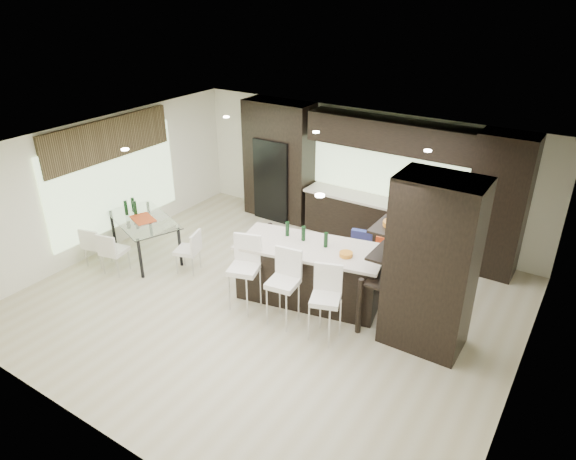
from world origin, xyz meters
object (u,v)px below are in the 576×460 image
Objects in this scene: stool_right at (325,312)px; dining_table at (145,237)px; bench at (372,271)px; stool_mid at (283,296)px; floor_vase at (415,291)px; kitchen_island at (310,272)px; chair_far at (97,247)px; stool_left at (245,281)px; chair_near at (115,254)px; chair_end at (188,253)px.

stool_right is 4.36m from dining_table.
dining_table is (-4.28, -1.47, 0.13)m from bench.
floor_vase is at bearing 25.39° from stool_mid.
chair_far is (-4.10, -1.23, -0.14)m from kitchen_island.
stool_left is 0.74× the size of bench.
stool_left is 1.03× the size of stool_mid.
stool_left is 0.62× the size of dining_table.
floor_vase is 5.56m from chair_near.
kitchen_island is 2.07× the size of floor_vase.
stool_right reaches higher than dining_table.
chair_end is (1.14, 0.00, -0.02)m from dining_table.
stool_mid is (0.76, 0.01, -0.01)m from stool_left.
stool_left is at bearing -121.15° from chair_end.
stool_left is 3.36m from chair_far.
floor_vase reaches higher than stool_left.
stool_right is at bearing -9.87° from chair_far.
stool_mid reaches higher than chair_far.
chair_end is (1.67, 0.76, 0.01)m from chair_far.
floor_vase is at bearing 4.67° from chair_near.
stool_right is at bearing 16.64° from dining_table.
stool_mid is at bearing 161.28° from stool_right.
stool_mid is 0.61× the size of dining_table.
bench is 1.33m from floor_vase.
chair_near is (-2.81, -0.37, -0.13)m from stool_left.
dining_table is (-5.34, -0.73, -0.19)m from floor_vase.
stool_left reaches higher than chair_near.
kitchen_island is 2.35× the size of stool_left.
stool_mid is at bearing -5.11° from chair_near.
stool_mid reaches higher than bench.
chair_far is (-4.87, -0.37, -0.12)m from stool_right.
stool_mid is (0.00, -0.86, -0.00)m from kitchen_island.
chair_end is at bearing 153.65° from stool_right.
dining_table is 0.93m from chair_far.
dining_table is 2.18× the size of chair_end.
chair_far is (-3.34, -0.36, -0.15)m from stool_left.
kitchen_island is 2.48m from chair_end.
floor_vase is at bearing -97.60° from chair_end.
chair_end reaches higher than bench.
floor_vase is at bearing 28.75° from stool_right.
chair_near is (-3.57, -0.37, -0.12)m from stool_mid.
stool_right is 3.22m from chair_end.
stool_left is 2.78m from floor_vase.
stool_mid is 2.47m from chair_end.
chair_far is at bearing -165.70° from floor_vase.
chair_near is (-4.34, -0.38, -0.10)m from stool_right.
bench is at bearing 16.56° from chair_near.
stool_left reaches higher than dining_table.
chair_near is 1.38m from chair_end.
chair_end reaches higher than chair_far.
stool_right is at bearing -6.54° from stool_mid.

